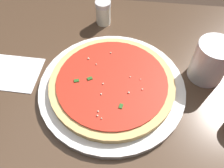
% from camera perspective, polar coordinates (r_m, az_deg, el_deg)
% --- Properties ---
extents(restaurant_table, '(1.06, 0.80, 0.73)m').
position_cam_1_polar(restaurant_table, '(0.69, -1.84, -8.78)').
color(restaurant_table, black).
rests_on(restaurant_table, ground_plane).
extents(serving_plate, '(0.36, 0.36, 0.01)m').
position_cam_1_polar(serving_plate, '(0.58, -0.00, -0.75)').
color(serving_plate, white).
rests_on(serving_plate, restaurant_table).
extents(pizza, '(0.30, 0.30, 0.02)m').
position_cam_1_polar(pizza, '(0.56, -0.00, 0.26)').
color(pizza, '#DBB26B').
rests_on(pizza, serving_plate).
extents(cup_tall_drink, '(0.09, 0.09, 0.10)m').
position_cam_1_polar(cup_tall_drink, '(0.62, 22.78, 5.11)').
color(cup_tall_drink, silver).
rests_on(cup_tall_drink, restaurant_table).
extents(napkin_folded_right, '(0.14, 0.12, 0.00)m').
position_cam_1_polar(napkin_folded_right, '(0.67, -22.66, 2.51)').
color(napkin_folded_right, white).
rests_on(napkin_folded_right, restaurant_table).
extents(parmesan_shaker, '(0.05, 0.05, 0.07)m').
position_cam_1_polar(parmesan_shaker, '(0.74, -2.14, 16.95)').
color(parmesan_shaker, silver).
rests_on(parmesan_shaker, restaurant_table).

